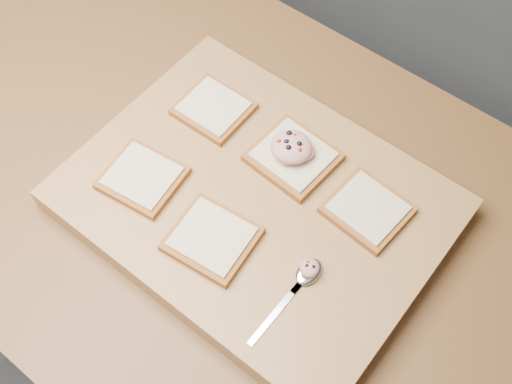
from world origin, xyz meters
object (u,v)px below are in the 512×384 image
Objects in this scene: bread_far_center at (293,157)px; spoon at (304,278)px; cutting_board at (256,203)px; tuna_salad_dollop at (291,147)px.

bread_far_center is 0.81× the size of spoon.
tuna_salad_dollop is at bearing 89.94° from cutting_board.
spoon is at bearing -25.44° from cutting_board.
spoon is (0.14, -0.07, 0.03)m from cutting_board.
tuna_salad_dollop is (0.00, 0.09, 0.05)m from cutting_board.
spoon is at bearing -49.10° from bread_far_center.
cutting_board is at bearing -90.06° from tuna_salad_dollop.
bread_far_center is at bearing 10.65° from tuna_salad_dollop.
cutting_board is at bearing 154.56° from spoon.
bread_far_center is 1.96× the size of tuna_salad_dollop.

